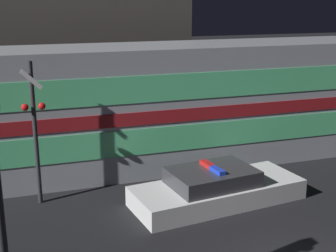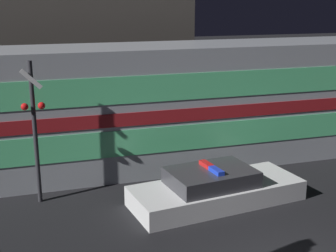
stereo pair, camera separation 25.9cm
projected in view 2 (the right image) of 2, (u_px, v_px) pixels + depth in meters
train at (127, 109)px, 15.67m from camera, size 18.43×2.92×4.15m
police_car at (215, 189)px, 13.28m from camera, size 5.11×2.44×1.14m
crossing_signal_far at (35, 127)px, 12.85m from camera, size 0.64×0.28×4.06m
building_left at (46, 9)px, 20.03m from camera, size 11.94×4.44×10.43m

